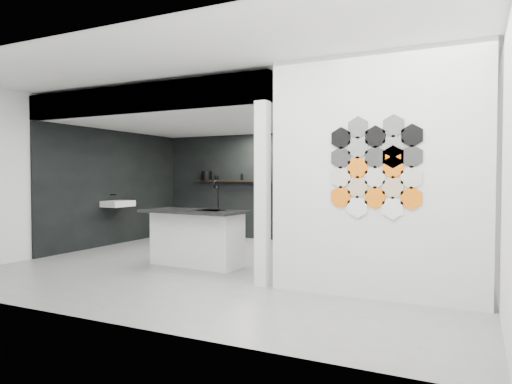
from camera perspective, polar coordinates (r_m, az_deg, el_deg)
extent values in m
cube|color=slate|center=(7.19, -1.78, -9.29)|extent=(7.00, 6.00, 0.01)
cube|color=silver|center=(5.36, 14.57, 1.93)|extent=(2.45, 0.15, 2.80)
cube|color=black|center=(10.30, -0.54, 0.70)|extent=(4.40, 0.04, 2.35)
cube|color=black|center=(9.90, -17.08, 0.56)|extent=(0.04, 4.00, 2.35)
cube|color=silver|center=(8.65, -6.43, 9.58)|extent=(4.40, 4.00, 0.40)
cube|color=silver|center=(5.80, 0.81, -0.24)|extent=(0.16, 0.16, 2.35)
cube|color=silver|center=(7.12, -14.87, 11.20)|extent=(4.40, 0.16, 0.40)
cube|color=silver|center=(9.61, -16.87, -1.41)|extent=(0.40, 0.60, 0.12)
cube|color=black|center=(10.16, -0.30, 1.38)|extent=(3.00, 0.15, 0.04)
cube|color=silver|center=(7.24, -7.42, -5.83)|extent=(1.50, 0.64, 0.84)
cube|color=black|center=(7.14, -7.82, -2.41)|extent=(1.70, 0.85, 0.04)
cube|color=black|center=(7.09, -5.64, -2.33)|extent=(0.46, 0.40, 0.01)
cylinder|color=black|center=(7.24, -4.74, -0.64)|extent=(0.03, 0.03, 0.39)
torus|color=black|center=(7.19, -5.01, 0.90)|extent=(0.03, 0.14, 0.14)
cylinder|color=black|center=(10.75, -6.20, 2.05)|extent=(0.31, 0.31, 0.20)
ellipsoid|color=black|center=(9.69, 6.00, 1.93)|extent=(0.24, 0.24, 0.16)
cylinder|color=gray|center=(9.64, 6.93, 1.76)|extent=(0.19, 0.19, 0.10)
cylinder|color=gray|center=(9.64, 6.93, 1.83)|extent=(0.10, 0.10, 0.12)
cylinder|color=black|center=(10.29, -1.81, 1.89)|extent=(0.06, 0.06, 0.14)
cylinder|color=black|center=(10.61, -4.97, 1.78)|extent=(0.11, 0.11, 0.10)
cylinder|color=orange|center=(5.36, 10.54, -0.58)|extent=(0.26, 0.02, 0.26)
cylinder|color=beige|center=(5.36, 10.55, 1.82)|extent=(0.26, 0.02, 0.26)
cylinder|color=#2D2D2D|center=(5.36, 10.57, 4.23)|extent=(0.26, 0.02, 0.26)
cylinder|color=black|center=(5.37, 10.58, 6.63)|extent=(0.26, 0.02, 0.26)
cylinder|color=white|center=(5.32, 12.56, -1.83)|extent=(0.26, 0.02, 0.26)
cylinder|color=tan|center=(5.31, 12.58, 0.59)|extent=(0.26, 0.02, 0.26)
cylinder|color=orange|center=(5.31, 12.60, 3.02)|extent=(0.26, 0.02, 0.26)
cylinder|color=silver|center=(5.32, 12.61, 5.45)|extent=(0.26, 0.02, 0.26)
cylinder|color=black|center=(5.34, 12.63, 7.86)|extent=(0.26, 0.02, 0.26)
cylinder|color=orange|center=(5.27, 14.63, -0.66)|extent=(0.26, 0.02, 0.26)
cylinder|color=beige|center=(5.27, 14.65, 1.79)|extent=(0.26, 0.02, 0.26)
cylinder|color=#2D2D2D|center=(5.27, 14.67, 4.24)|extent=(0.26, 0.02, 0.26)
cylinder|color=black|center=(5.29, 14.69, 6.68)|extent=(0.26, 0.02, 0.26)
cylinder|color=white|center=(5.24, 16.71, -1.92)|extent=(0.26, 0.02, 0.26)
cylinder|color=tan|center=(5.23, 16.74, 0.54)|extent=(0.26, 0.02, 0.26)
cylinder|color=orange|center=(5.23, 16.76, 3.01)|extent=(0.26, 0.02, 0.26)
cylinder|color=silver|center=(5.24, 16.78, 5.47)|extent=(0.26, 0.02, 0.26)
cylinder|color=black|center=(5.26, 16.81, 7.91)|extent=(0.26, 0.02, 0.26)
cylinder|color=orange|center=(5.21, 18.84, -0.73)|extent=(0.26, 0.02, 0.26)
cylinder|color=beige|center=(5.21, 18.87, 1.75)|extent=(0.26, 0.02, 0.26)
cylinder|color=#2D2D2D|center=(5.21, 18.90, 4.23)|extent=(0.26, 0.02, 0.26)
cylinder|color=black|center=(5.22, 18.92, 6.70)|extent=(0.26, 0.02, 0.26)
cylinder|color=orange|center=(5.24, 16.77, 4.24)|extent=(0.26, 0.02, 0.26)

